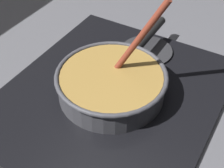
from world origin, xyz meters
name	(u,v)px	position (x,y,z in m)	size (l,w,h in m)	color
ground	(143,116)	(0.00, 0.00, -0.02)	(2.40, 1.60, 0.04)	#4C4C51
hob_plate	(112,95)	(0.00, 0.09, 0.01)	(0.56, 0.48, 0.01)	black
burner_ring	(112,92)	(0.00, 0.09, 0.02)	(0.16, 0.16, 0.01)	#592D0C
spare_burner	(147,51)	(0.19, 0.09, 0.01)	(0.14, 0.14, 0.01)	#262628
cooking_pan	(113,82)	(0.01, 0.09, 0.05)	(0.41, 0.26, 0.24)	#38383D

